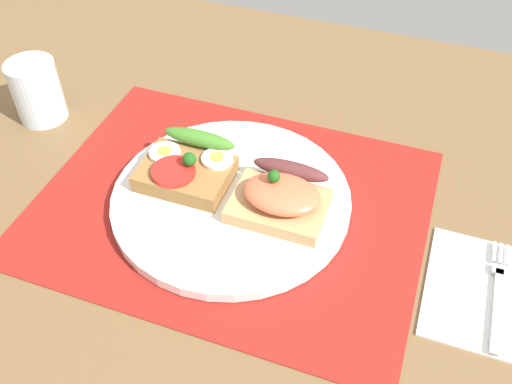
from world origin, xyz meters
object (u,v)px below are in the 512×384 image
(sandwich_egg_tomato, at_px, (187,167))
(napkin, at_px, (492,294))
(drinking_glass, at_px, (37,91))
(fork, at_px, (498,291))
(plate, at_px, (231,199))
(sandwich_salmon, at_px, (281,196))

(sandwich_egg_tomato, bearing_deg, napkin, -6.79)
(napkin, xyz_separation_m, drinking_glass, (-0.59, 0.10, 0.04))
(fork, bearing_deg, plate, 174.79)
(sandwich_egg_tomato, height_order, sandwich_salmon, sandwich_salmon)
(sandwich_egg_tomato, distance_m, napkin, 0.35)
(drinking_glass, bearing_deg, fork, -9.18)
(sandwich_egg_tomato, bearing_deg, plate, -11.54)
(napkin, bearing_deg, sandwich_egg_tomato, 173.21)
(plate, xyz_separation_m, fork, (0.29, -0.03, -0.00))
(sandwich_salmon, relative_size, napkin, 0.73)
(napkin, relative_size, fork, 1.03)
(napkin, height_order, drinking_glass, drinking_glass)
(napkin, bearing_deg, plate, 174.18)
(sandwich_salmon, height_order, drinking_glass, drinking_glass)
(plate, bearing_deg, fork, -5.21)
(sandwich_salmon, xyz_separation_m, fork, (0.23, -0.03, -0.03))
(fork, bearing_deg, sandwich_egg_tomato, 173.73)
(plate, relative_size, fork, 1.98)
(plate, height_order, napkin, plate)
(fork, relative_size, drinking_glass, 1.67)
(plate, bearing_deg, drinking_glass, 167.02)
(sandwich_salmon, bearing_deg, drinking_glass, 169.12)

